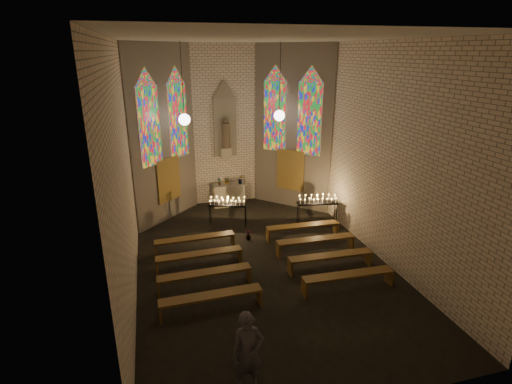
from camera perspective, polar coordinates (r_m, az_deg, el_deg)
floor at (r=13.52m, az=0.76°, el=-10.03°), size 12.00×12.00×0.00m
room at (r=15.32m, az=-2.66°, el=8.38°), size 8.22×12.43×7.00m
altar at (r=18.15m, az=-3.93°, el=-0.40°), size 1.40×0.60×1.00m
flower_vase_left at (r=17.83m, az=-5.27°, el=1.50°), size 0.21×0.17×0.35m
flower_vase_center at (r=17.93m, az=-4.15°, el=1.62°), size 0.39×0.37×0.35m
flower_vase_right at (r=17.97m, az=-2.23°, el=1.87°), size 0.30×0.27×0.45m
aisle_flower_pot at (r=14.98m, az=-1.09°, el=-6.15°), size 0.25×0.25×0.36m
votive_stand_left at (r=15.90m, az=-4.09°, el=-1.56°), size 1.56×0.85×1.12m
votive_stand_right at (r=16.06m, az=8.79°, el=-1.27°), size 1.68×0.65×1.20m
pew_left_0 at (r=14.21m, az=-8.73°, el=-6.75°), size 2.78×0.47×0.53m
pew_right_0 at (r=15.11m, az=6.73°, el=-5.01°), size 2.78×0.47×0.53m
pew_left_1 at (r=13.15m, az=-8.10°, el=-9.00°), size 2.78×0.47×0.53m
pew_right_1 at (r=14.11m, az=8.52°, el=-6.94°), size 2.78×0.47×0.53m
pew_left_2 at (r=12.12m, az=-7.35°, el=-11.65°), size 2.78×0.47×0.53m
pew_right_2 at (r=13.15m, az=10.60°, el=-9.16°), size 2.78×0.47×0.53m
pew_left_3 at (r=11.11m, az=-6.44°, el=-14.77°), size 2.78×0.47×0.53m
pew_right_3 at (r=12.23m, az=13.03°, el=-11.70°), size 2.78×0.47×0.53m
visitor at (r=8.70m, az=-1.17°, el=-21.94°), size 0.68×0.47×1.82m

